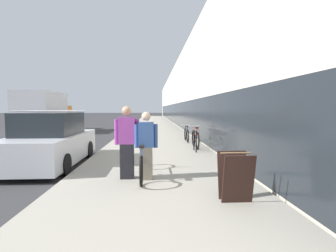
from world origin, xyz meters
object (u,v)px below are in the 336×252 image
bike_rack_hoop (195,138)px  cruiser_bike_middle (187,135)px  moving_truck (44,112)px  tandem_bicycle (143,161)px  cruiser_bike_nearest (195,139)px  person_rider (146,146)px  parked_sedan_curbside (51,142)px  person_bystander (127,142)px  sandwich_board_sign (235,176)px

bike_rack_hoop → cruiser_bike_middle: 3.13m
bike_rack_hoop → moving_truck: moving_truck is taller
tandem_bicycle → cruiser_bike_nearest: (2.09, 4.65, 0.02)m
person_rider → bike_rack_hoop: size_ratio=1.91×
tandem_bicycle → moving_truck: (-8.18, 14.36, 1.05)m
person_rider → parked_sedan_curbside: (-3.07, 2.22, -0.17)m
moving_truck → parked_sedan_curbside: bearing=-67.3°
person_bystander → moving_truck: (-7.81, 14.56, 0.54)m
parked_sedan_curbside → moving_truck: bearing=112.7°
bike_rack_hoop → sandwich_board_sign: size_ratio=0.94×
tandem_bicycle → cruiser_bike_nearest: cruiser_bike_nearest is taller
cruiser_bike_nearest → cruiser_bike_middle: cruiser_bike_nearest is taller
cruiser_bike_nearest → moving_truck: bearing=136.6°
bike_rack_hoop → moving_truck: 14.71m
person_bystander → sandwich_board_sign: (2.13, -1.68, -0.43)m
tandem_bicycle → cruiser_bike_middle: size_ratio=1.54×
person_bystander → cruiser_bike_nearest: 5.46m
sandwich_board_sign → moving_truck: moving_truck is taller
person_bystander → bike_rack_hoop: bearing=59.6°
sandwich_board_sign → bike_rack_hoop: bearing=88.4°
bike_rack_hoop → moving_truck: size_ratio=0.14×
cruiser_bike_nearest → person_bystander: bearing=-116.9°
moving_truck → person_bystander: bearing=-61.8°
tandem_bicycle → person_rider: person_rider is taller
tandem_bicycle → parked_sedan_curbside: 3.55m
cruiser_bike_middle → moving_truck: 12.70m
cruiser_bike_middle → moving_truck: bearing=143.4°
person_rider → cruiser_bike_middle: (1.89, 7.14, -0.46)m
person_bystander → parked_sedan_curbside: size_ratio=0.40×
person_rider → sandwich_board_sign: bearing=-43.1°
cruiser_bike_nearest → moving_truck: size_ratio=0.29×
cruiser_bike_nearest → sandwich_board_sign: 6.53m
tandem_bicycle → sandwich_board_sign: (1.76, -1.87, 0.08)m
tandem_bicycle → sandwich_board_sign: size_ratio=2.77×
cruiser_bike_nearest → parked_sedan_curbside: (-5.06, -2.74, 0.25)m
person_rider → sandwich_board_sign: size_ratio=1.79×
person_rider → cruiser_bike_nearest: bearing=68.1°
person_rider → parked_sedan_curbside: bearing=144.1°
tandem_bicycle → cruiser_bike_middle: tandem_bicycle is taller
cruiser_bike_nearest → tandem_bicycle: bearing=-114.2°
sandwich_board_sign → moving_truck: size_ratio=0.15×
parked_sedan_curbside → tandem_bicycle: bearing=-32.7°
tandem_bicycle → cruiser_bike_nearest: size_ratio=1.41×
person_bystander → sandwich_board_sign: 2.75m
person_rider → moving_truck: 16.86m
tandem_bicycle → person_rider: bearing=-73.2°
sandwich_board_sign → cruiser_bike_nearest: bearing=87.1°
person_rider → moving_truck: (-8.28, 14.68, 0.61)m
sandwich_board_sign → parked_sedan_curbside: bearing=141.4°
person_bystander → tandem_bicycle: bearing=27.9°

